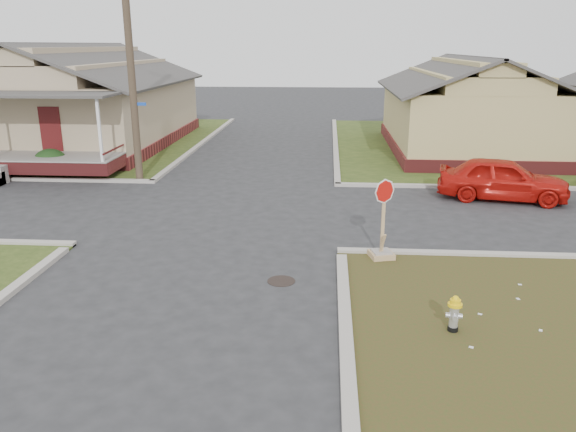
# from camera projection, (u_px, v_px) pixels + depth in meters

# --- Properties ---
(ground) EXTENTS (120.00, 120.00, 0.00)m
(ground) POSITION_uv_depth(u_px,v_px,m) (191.00, 270.00, 13.41)
(ground) COLOR #28292B
(ground) RESTS_ON ground
(verge_far_left) EXTENTS (19.00, 19.00, 0.05)m
(verge_far_left) POSITION_uv_depth(u_px,v_px,m) (39.00, 140.00, 31.46)
(verge_far_left) COLOR #2E4117
(verge_far_left) RESTS_ON ground
(curbs) EXTENTS (80.00, 40.00, 0.12)m
(curbs) POSITION_uv_depth(u_px,v_px,m) (228.00, 211.00, 18.18)
(curbs) COLOR #AEA79D
(curbs) RESTS_ON ground
(manhole) EXTENTS (0.64, 0.64, 0.01)m
(manhole) POSITION_uv_depth(u_px,v_px,m) (281.00, 281.00, 12.78)
(manhole) COLOR black
(manhole) RESTS_ON ground
(corner_house) EXTENTS (10.10, 15.50, 5.30)m
(corner_house) POSITION_uv_depth(u_px,v_px,m) (76.00, 102.00, 29.34)
(corner_house) COLOR maroon
(corner_house) RESTS_ON ground
(side_house_yellow) EXTENTS (7.60, 11.60, 4.70)m
(side_house_yellow) POSITION_uv_depth(u_px,v_px,m) (466.00, 107.00, 27.82)
(side_house_yellow) COLOR maroon
(side_house_yellow) RESTS_ON ground
(utility_pole) EXTENTS (1.80, 0.28, 9.00)m
(utility_pole) POSITION_uv_depth(u_px,v_px,m) (130.00, 59.00, 20.82)
(utility_pole) COLOR #3C2E22
(utility_pole) RESTS_ON ground
(fire_hydrant) EXTENTS (0.27, 0.27, 0.71)m
(fire_hydrant) POSITION_uv_depth(u_px,v_px,m) (454.00, 312.00, 10.37)
(fire_hydrant) COLOR black
(fire_hydrant) RESTS_ON ground
(stop_sign) EXTENTS (0.57, 0.56, 2.03)m
(stop_sign) POSITION_uv_depth(u_px,v_px,m) (382.00, 241.00, 13.96)
(stop_sign) COLOR tan
(stop_sign) RESTS_ON ground
(red_sedan) EXTENTS (4.58, 2.57, 1.47)m
(red_sedan) POSITION_uv_depth(u_px,v_px,m) (503.00, 179.00, 19.32)
(red_sedan) COLOR red
(red_sedan) RESTS_ON ground
(hedge_right) EXTENTS (1.41, 1.15, 1.08)m
(hedge_right) POSITION_uv_depth(u_px,v_px,m) (51.00, 162.00, 22.88)
(hedge_right) COLOR #163412
(hedge_right) RESTS_ON verge_far_left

